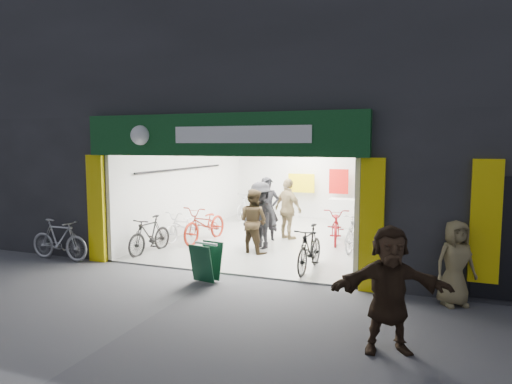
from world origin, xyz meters
The scene contains 17 objects.
ground centered at (0.00, 0.00, 0.00)m, with size 60.00×60.00×0.00m, color #56565B.
building centered at (0.91, 4.99, 4.31)m, with size 17.00×10.27×8.00m.
bike_left_front centered at (-2.50, 2.80, 0.45)m, with size 0.60×1.72×0.90m, color silver.
bike_left_midfront centered at (-2.50, 1.04, 0.49)m, with size 0.46×1.65×0.99m, color black.
bike_left_midback centered at (-1.80, 2.84, 0.54)m, with size 0.72×2.06×1.08m, color maroon.
bike_left_back centered at (-2.06, 6.95, 0.55)m, with size 0.52×1.84×1.10m, color #B6B7BC.
bike_right_front centered at (1.80, 0.89, 0.52)m, with size 0.49×1.74×1.05m, color black.
bike_right_mid centered at (1.80, 4.08, 0.52)m, with size 0.70×1.99×1.05m, color maroon.
bike_right_back centered at (2.50, 3.26, 0.53)m, with size 0.50×1.78×1.07m, color #B5B6BB.
parked_bike centered at (-4.22, -0.30, 0.51)m, with size 0.48×1.70×1.02m, color #ADADB2.
customer_a centered at (-0.12, 3.55, 0.95)m, with size 0.69×0.45×1.90m, color black.
customer_b centered at (0.01, 2.03, 0.85)m, with size 0.83×0.64×1.70m, color #392B19.
customer_c centered at (0.03, 2.52, 0.92)m, with size 1.19×0.68×1.84m, color black.
customer_d centered at (0.38, 3.94, 0.92)m, with size 1.08×0.45×1.84m, color #8E7A52.
pedestrian_near centered at (4.73, -0.30, 0.76)m, with size 0.75×0.49×1.53m, color olive.
pedestrian_far centered at (3.78, -2.61, 0.88)m, with size 1.64×0.52×1.76m, color #332317.
sandwich_board centered at (-0.02, -0.62, 0.44)m, with size 0.59×0.61×0.80m.
Camera 1 is at (4.21, -8.91, 2.86)m, focal length 32.00 mm.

